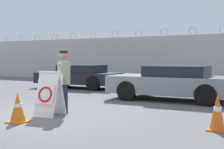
{
  "coord_description": "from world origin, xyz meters",
  "views": [
    {
      "loc": [
        5.64,
        -6.5,
        1.55
      ],
      "look_at": [
        1.32,
        1.07,
        1.06
      ],
      "focal_mm": 50.0,
      "sensor_mm": 36.0,
      "label": 1
    }
  ],
  "objects_px": {
    "barricade_sign": "(49,94)",
    "traffic_cone_mid": "(217,112)",
    "security_guard": "(64,79)",
    "traffic_cone_near": "(18,108)",
    "parked_car_front_coupe": "(79,76)",
    "parked_car_rear_sedan": "(172,82)"
  },
  "relations": [
    {
      "from": "barricade_sign",
      "to": "traffic_cone_mid",
      "type": "relative_size",
      "value": 1.48
    },
    {
      "from": "security_guard",
      "to": "traffic_cone_near",
      "type": "bearing_deg",
      "value": -65.85
    },
    {
      "from": "barricade_sign",
      "to": "traffic_cone_near",
      "type": "bearing_deg",
      "value": -103.05
    },
    {
      "from": "parked_car_front_coupe",
      "to": "barricade_sign",
      "type": "bearing_deg",
      "value": 115.22
    },
    {
      "from": "parked_car_front_coupe",
      "to": "parked_car_rear_sedan",
      "type": "relative_size",
      "value": 0.97
    },
    {
      "from": "traffic_cone_near",
      "to": "parked_car_front_coupe",
      "type": "distance_m",
      "value": 8.32
    },
    {
      "from": "traffic_cone_mid",
      "to": "traffic_cone_near",
      "type": "bearing_deg",
      "value": -160.9
    },
    {
      "from": "parked_car_rear_sedan",
      "to": "traffic_cone_mid",
      "type": "bearing_deg",
      "value": 116.9
    },
    {
      "from": "traffic_cone_mid",
      "to": "parked_car_rear_sedan",
      "type": "relative_size",
      "value": 0.18
    },
    {
      "from": "barricade_sign",
      "to": "traffic_cone_near",
      "type": "height_order",
      "value": "barricade_sign"
    },
    {
      "from": "barricade_sign",
      "to": "security_guard",
      "type": "height_order",
      "value": "security_guard"
    },
    {
      "from": "traffic_cone_near",
      "to": "traffic_cone_mid",
      "type": "height_order",
      "value": "traffic_cone_mid"
    },
    {
      "from": "barricade_sign",
      "to": "traffic_cone_near",
      "type": "xyz_separation_m",
      "value": [
        -0.11,
        -0.98,
        -0.24
      ]
    },
    {
      "from": "security_guard",
      "to": "parked_car_front_coupe",
      "type": "distance_m",
      "value": 7.11
    },
    {
      "from": "security_guard",
      "to": "barricade_sign",
      "type": "bearing_deg",
      "value": -67.77
    },
    {
      "from": "barricade_sign",
      "to": "parked_car_rear_sedan",
      "type": "height_order",
      "value": "parked_car_rear_sedan"
    },
    {
      "from": "barricade_sign",
      "to": "parked_car_front_coupe",
      "type": "bearing_deg",
      "value": 112.91
    },
    {
      "from": "parked_car_front_coupe",
      "to": "parked_car_rear_sedan",
      "type": "bearing_deg",
      "value": 156.04
    },
    {
      "from": "traffic_cone_mid",
      "to": "parked_car_rear_sedan",
      "type": "height_order",
      "value": "parked_car_rear_sedan"
    },
    {
      "from": "barricade_sign",
      "to": "parked_car_front_coupe",
      "type": "height_order",
      "value": "barricade_sign"
    },
    {
      "from": "security_guard",
      "to": "traffic_cone_near",
      "type": "xyz_separation_m",
      "value": [
        -0.19,
        -1.49,
        -0.61
      ]
    },
    {
      "from": "traffic_cone_mid",
      "to": "parked_car_front_coupe",
      "type": "xyz_separation_m",
      "value": [
        -7.88,
        6.02,
        0.2
      ]
    }
  ]
}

